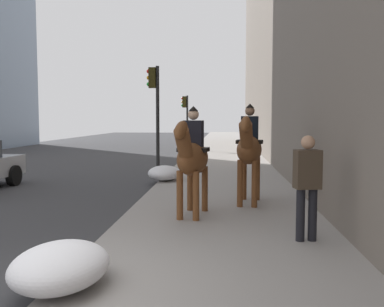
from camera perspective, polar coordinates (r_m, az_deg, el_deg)
mounted_horse_near at (r=8.78m, az=-0.00°, el=-0.40°), size 2.15×0.77×2.22m
mounted_horse_far at (r=10.11m, az=7.42°, el=0.69°), size 2.15×0.77×2.31m
pedestrian_greeting at (r=7.24m, az=14.74°, el=-3.44°), size 0.33×0.44×1.70m
traffic_light_near_curb at (r=15.34m, az=-4.81°, el=6.49°), size 0.20×0.44×3.89m
traffic_light_far_curb at (r=27.74m, az=-0.81°, el=5.17°), size 0.20×0.44×3.53m
snow_pile_near at (r=5.50m, az=-16.74°, el=-13.82°), size 1.44×1.11×0.50m
snow_pile_far at (r=14.03m, az=-3.62°, el=-2.54°), size 1.35×1.04×0.47m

